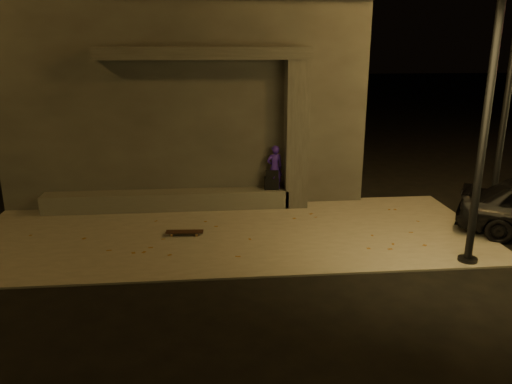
{
  "coord_description": "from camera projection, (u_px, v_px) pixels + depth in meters",
  "views": [
    {
      "loc": [
        -0.42,
        -8.18,
        4.0
      ],
      "look_at": [
        0.54,
        2.0,
        0.94
      ],
      "focal_mm": 35.0,
      "sensor_mm": 36.0,
      "label": 1
    }
  ],
  "objects": [
    {
      "name": "canopy",
      "position": [
        204.0,
        53.0,
        11.49
      ],
      "size": [
        5.0,
        0.7,
        0.28
      ],
      "primitive_type": "cube",
      "color": "#373432",
      "rests_on": "column"
    },
    {
      "name": "skateboarder",
      "position": [
        275.0,
        167.0,
        12.38
      ],
      "size": [
        0.45,
        0.34,
        1.11
      ],
      "primitive_type": "imported",
      "rotation": [
        0.0,
        0.0,
        3.34
      ],
      "color": "#2D158E",
      "rests_on": "ledge"
    },
    {
      "name": "street_lamp_0",
      "position": [
        496.0,
        41.0,
        8.32
      ],
      "size": [
        0.36,
        0.36,
        7.1
      ],
      "color": "black",
      "rests_on": "ground"
    },
    {
      "name": "ledge",
      "position": [
        167.0,
        200.0,
        12.36
      ],
      "size": [
        6.0,
        0.55,
        0.45
      ],
      "primitive_type": "cube",
      "color": "#54524C",
      "rests_on": "sidewalk"
    },
    {
      "name": "skateboard",
      "position": [
        184.0,
        232.0,
        10.71
      ],
      "size": [
        0.81,
        0.26,
        0.09
      ],
      "rotation": [
        0.0,
        0.0,
        -0.07
      ],
      "color": "black",
      "rests_on": "sidewalk"
    },
    {
      "name": "sidewalk",
      "position": [
        231.0,
        233.0,
        10.89
      ],
      "size": [
        11.0,
        4.4,
        0.04
      ],
      "primitive_type": "cube",
      "color": "slate",
      "rests_on": "ground"
    },
    {
      "name": "building",
      "position": [
        188.0,
        94.0,
        14.35
      ],
      "size": [
        9.0,
        5.1,
        5.22
      ],
      "color": "#373432",
      "rests_on": "ground"
    },
    {
      "name": "column",
      "position": [
        296.0,
        135.0,
        12.19
      ],
      "size": [
        0.55,
        0.55,
        3.6
      ],
      "primitive_type": "cube",
      "color": "#373432",
      "rests_on": "sidewalk"
    },
    {
      "name": "backpack",
      "position": [
        272.0,
        182.0,
        12.48
      ],
      "size": [
        0.37,
        0.25,
        0.5
      ],
      "rotation": [
        0.0,
        0.0,
        -0.06
      ],
      "color": "black",
      "rests_on": "ledge"
    },
    {
      "name": "ground",
      "position": [
        237.0,
        274.0,
        8.99
      ],
      "size": [
        120.0,
        120.0,
        0.0
      ],
      "primitive_type": "plane",
      "color": "black",
      "rests_on": "ground"
    }
  ]
}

